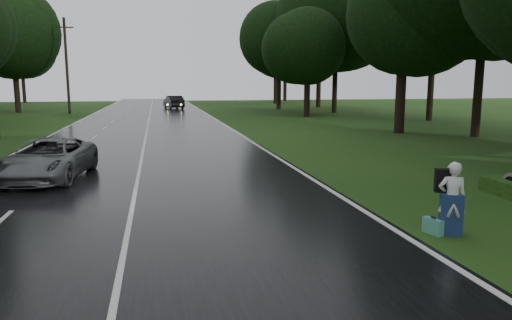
{
  "coord_description": "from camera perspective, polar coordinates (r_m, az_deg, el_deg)",
  "views": [
    {
      "loc": [
        0.72,
        -9.46,
        3.27
      ],
      "look_at": [
        3.43,
        3.5,
        1.1
      ],
      "focal_mm": 33.13,
      "sensor_mm": 36.0,
      "label": 1
    }
  ],
  "objects": [
    {
      "name": "tree_right_f",
      "position": [
        59.23,
        2.75,
        6.13
      ],
      "size": [
        9.96,
        9.96,
        15.57
      ],
      "primitive_type": null,
      "color": "black",
      "rests_on": "ground"
    },
    {
      "name": "ground",
      "position": [
        10.03,
        -15.5,
        -10.07
      ],
      "size": [
        160.0,
        160.0,
        0.0
      ],
      "primitive_type": "plane",
      "color": "#214113",
      "rests_on": "ground"
    },
    {
      "name": "suitcase",
      "position": [
        11.09,
        20.57,
        -7.51
      ],
      "size": [
        0.27,
        0.51,
        0.35
      ],
      "primitive_type": "cube",
      "rotation": [
        0.0,
        0.0,
        0.27
      ],
      "color": "teal",
      "rests_on": "ground"
    },
    {
      "name": "tree_right_e",
      "position": [
        46.18,
        6.13,
        5.19
      ],
      "size": [
        7.55,
        7.55,
        11.79
      ],
      "primitive_type": null,
      "color": "black",
      "rests_on": "ground"
    },
    {
      "name": "tree_left_f",
      "position": [
        58.95,
        -26.74,
        5.14
      ],
      "size": [
        9.45,
        9.45,
        14.76
      ],
      "primitive_type": null,
      "color": "black",
      "rests_on": "ground"
    },
    {
      "name": "tree_right_d",
      "position": [
        32.64,
        16.85,
        3.16
      ],
      "size": [
        8.95,
        8.95,
        13.99
      ],
      "primitive_type": null,
      "color": "black",
      "rests_on": "ground"
    },
    {
      "name": "utility_pole_far",
      "position": [
        54.93,
        -21.57,
        5.25
      ],
      "size": [
        1.8,
        0.28,
        10.02
      ],
      "primitive_type": null,
      "color": "black",
      "rests_on": "ground"
    },
    {
      "name": "hitchhiker",
      "position": [
        11.06,
        22.5,
        -4.6
      ],
      "size": [
        0.69,
        0.66,
        1.61
      ],
      "color": "silver",
      "rests_on": "ground"
    },
    {
      "name": "lane_center",
      "position": [
        29.64,
        -13.16,
        2.82
      ],
      "size": [
        0.12,
        140.0,
        0.01
      ],
      "primitive_type": "cube",
      "color": "silver",
      "rests_on": "road"
    },
    {
      "name": "far_car",
      "position": [
        61.01,
        -9.92,
        6.9
      ],
      "size": [
        2.6,
        5.18,
        1.63
      ],
      "primitive_type": "imported",
      "rotation": [
        0.0,
        0.0,
        3.33
      ],
      "color": "black",
      "rests_on": "road"
    },
    {
      "name": "road",
      "position": [
        29.64,
        -13.16,
        2.77
      ],
      "size": [
        12.0,
        140.0,
        0.04
      ],
      "primitive_type": "cube",
      "color": "black",
      "rests_on": "ground"
    },
    {
      "name": "grey_car",
      "position": [
        17.5,
        -23.79,
        0.14
      ],
      "size": [
        2.88,
        5.16,
        1.37
      ],
      "primitive_type": "imported",
      "rotation": [
        0.0,
        0.0,
        6.15
      ],
      "color": "#55585B",
      "rests_on": "road"
    }
  ]
}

